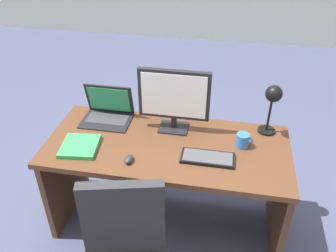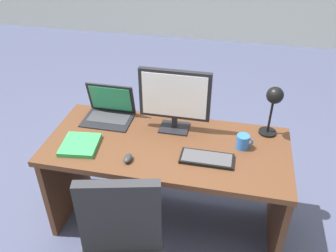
% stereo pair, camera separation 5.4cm
% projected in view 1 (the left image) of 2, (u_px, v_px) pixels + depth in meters
% --- Properties ---
extents(ground, '(12.00, 12.00, 0.00)m').
position_uv_depth(ground, '(192.00, 118.00, 3.97)').
color(ground, '#474C6B').
extents(desk, '(1.60, 0.72, 0.74)m').
position_uv_depth(desk, '(168.00, 164.00, 2.49)').
color(desk, '#56331E').
rests_on(desk, ground).
extents(monitor, '(0.48, 0.16, 0.45)m').
position_uv_depth(monitor, '(174.00, 97.00, 2.34)').
color(monitor, black).
rests_on(monitor, desk).
extents(laptop, '(0.35, 0.26, 0.25)m').
position_uv_depth(laptop, '(108.00, 108.00, 2.56)').
color(laptop, black).
rests_on(laptop, desk).
extents(keyboard, '(0.33, 0.15, 0.02)m').
position_uv_depth(keyboard, '(208.00, 158.00, 2.19)').
color(keyboard, black).
rests_on(keyboard, desk).
extents(mouse, '(0.05, 0.09, 0.04)m').
position_uv_depth(mouse, '(129.00, 159.00, 2.17)').
color(mouse, '#2D2D33').
rests_on(mouse, desk).
extents(desk_lamp, '(0.12, 0.14, 0.37)m').
position_uv_depth(desk_lamp, '(273.00, 100.00, 2.28)').
color(desk_lamp, black).
rests_on(desk_lamp, desk).
extents(book, '(0.26, 0.27, 0.03)m').
position_uv_depth(book, '(80.00, 146.00, 2.29)').
color(book, green).
rests_on(book, desk).
extents(coffee_mug, '(0.11, 0.08, 0.09)m').
position_uv_depth(coffee_mug, '(243.00, 140.00, 2.28)').
color(coffee_mug, blue).
rests_on(coffee_mug, desk).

